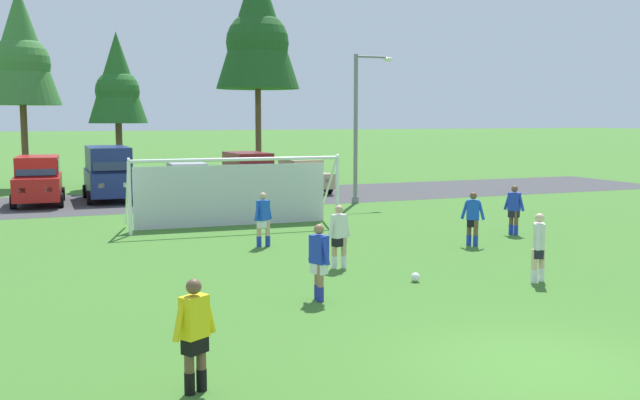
{
  "coord_description": "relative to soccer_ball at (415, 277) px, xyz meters",
  "views": [
    {
      "loc": [
        -7.24,
        -8.77,
        3.86
      ],
      "look_at": [
        -0.44,
        8.19,
        1.77
      ],
      "focal_mm": 40.27,
      "sensor_mm": 36.0,
      "label": 1
    }
  ],
  "objects": [
    {
      "name": "player_winger_right",
      "position": [
        -1.07,
        2.1,
        0.71
      ],
      "size": [
        0.74,
        0.37,
        1.64
      ],
      "color": "tan",
      "rests_on": "ground"
    },
    {
      "name": "player_winger_left",
      "position": [
        -2.76,
        -0.76,
        0.71
      ],
      "size": [
        0.36,
        0.74,
        1.64
      ],
      "color": "#936B4C",
      "rests_on": "ground"
    },
    {
      "name": "parked_car_slot_center_right",
      "position": [
        4.66,
        20.27,
        0.77
      ],
      "size": [
        2.26,
        4.32,
        1.72
      ],
      "color": "tan",
      "rests_on": "ground"
    },
    {
      "name": "soccer_goal",
      "position": [
        -1.7,
        10.1,
        1.18
      ],
      "size": [
        7.49,
        2.24,
        2.57
      ],
      "color": "white",
      "rests_on": "ground"
    },
    {
      "name": "parked_car_slot_center_left",
      "position": [
        -1.44,
        19.58,
        0.77
      ],
      "size": [
        2.19,
        4.28,
        1.72
      ],
      "color": "#B2B2BC",
      "rests_on": "ground"
    },
    {
      "name": "player_striker_near",
      "position": [
        3.99,
        3.6,
        0.71
      ],
      "size": [
        0.61,
        0.55,
        1.64
      ],
      "color": "brown",
      "rests_on": "ground"
    },
    {
      "name": "street_lamp",
      "position": [
        5.43,
        14.81,
        3.36
      ],
      "size": [
        2.0,
        0.32,
        6.68
      ],
      "color": "slate",
      "rests_on": "ground"
    },
    {
      "name": "parking_lot_strip",
      "position": [
        -1.05,
        19.16,
        -0.11
      ],
      "size": [
        52.0,
        8.4,
        0.01
      ],
      "primitive_type": "cube",
      "color": "#3D3D3F",
      "rests_on": "ground"
    },
    {
      "name": "referee",
      "position": [
        -6.29,
        -4.9,
        0.71
      ],
      "size": [
        0.71,
        0.4,
        1.64
      ],
      "color": "brown",
      "rests_on": "ground"
    },
    {
      "name": "tree_center_back",
      "position": [
        4.63,
        27.77,
        9.18
      ],
      "size": [
        5.06,
        5.06,
        13.5
      ],
      "color": "brown",
      "rests_on": "ground"
    },
    {
      "name": "player_midfield_center",
      "position": [
        2.67,
        -1.1,
        0.71
      ],
      "size": [
        0.55,
        0.61,
        1.64
      ],
      "color": "beige",
      "rests_on": "ground"
    },
    {
      "name": "ground_plane",
      "position": [
        -1.05,
        9.16,
        -0.11
      ],
      "size": [
        400.0,
        400.0,
        0.0
      ],
      "primitive_type": "plane",
      "color": "#3D7028"
    },
    {
      "name": "player_trailing_back",
      "position": [
        -1.94,
        5.82,
        0.71
      ],
      "size": [
        0.69,
        0.44,
        1.64
      ],
      "color": "tan",
      "rests_on": "ground"
    },
    {
      "name": "player_defender_far",
      "position": [
        6.46,
        4.87,
        0.71
      ],
      "size": [
        0.43,
        0.69,
        1.64
      ],
      "color": "brown",
      "rests_on": "ground"
    },
    {
      "name": "parked_car_slot_center",
      "position": [
        1.63,
        19.64,
        1.0
      ],
      "size": [
        2.25,
        4.66,
        2.16
      ],
      "color": "maroon",
      "rests_on": "ground"
    },
    {
      "name": "soccer_ball",
      "position": [
        0.0,
        0.0,
        0.0
      ],
      "size": [
        0.22,
        0.22,
        0.22
      ],
      "color": "white",
      "rests_on": "ground"
    },
    {
      "name": "parked_car_slot_far_left",
      "position": [
        -8.1,
        19.69,
        1.0
      ],
      "size": [
        2.35,
        4.71,
        2.16
      ],
      "color": "red",
      "rests_on": "ground"
    },
    {
      "name": "parked_car_slot_left",
      "position": [
        -5.01,
        20.27,
        1.23
      ],
      "size": [
        2.22,
        4.81,
        2.52
      ],
      "color": "navy",
      "rests_on": "ground"
    },
    {
      "name": "tree_left_edge",
      "position": [
        -8.66,
        28.33,
        7.43
      ],
      "size": [
        4.11,
        4.11,
        10.97
      ],
      "color": "brown",
      "rests_on": "ground"
    },
    {
      "name": "tree_mid_left",
      "position": [
        -3.79,
        26.64,
        5.77
      ],
      "size": [
        3.21,
        3.21,
        8.57
      ],
      "color": "brown",
      "rests_on": "ground"
    }
  ]
}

